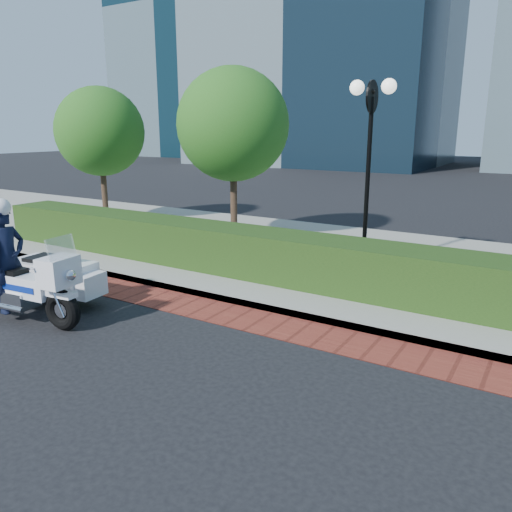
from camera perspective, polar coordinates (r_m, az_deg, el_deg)
The scene contains 9 objects.
ground at distance 8.08m, azimuth -7.95°, elevation -10.26°, with size 120.00×120.00×0.00m, color black.
brick_strip at distance 9.18m, azimuth -1.95°, elevation -6.97°, with size 60.00×1.00×0.01m, color maroon.
sidewalk at distance 12.96m, azimuth 9.13°, elevation -0.41°, with size 60.00×8.00×0.15m, color gray.
hedge_main at distance 10.71m, azimuth 4.25°, elevation -0.24°, with size 18.00×1.20×1.00m, color black.
lamppost at distance 11.44m, azimuth 12.84°, elevation 12.10°, with size 1.02×0.70×4.21m.
tree_a at distance 18.32m, azimuth -17.41°, elevation 13.40°, with size 3.00×3.00×4.58m.
tree_b at distance 14.65m, azimuth -2.66°, elevation 14.74°, with size 3.20×3.20×4.89m.
tower_far_left at distance 67.16m, azimuth -7.16°, elevation 26.08°, with size 16.00×14.00×34.00m, color black.
police_motorcycle at distance 10.04m, azimuth -24.16°, elevation -1.91°, with size 2.71×1.92×2.19m.
Camera 1 is at (4.76, -5.60, 3.36)m, focal length 35.00 mm.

